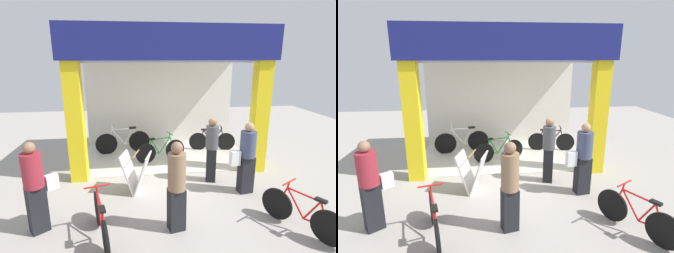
{
  "view_description": "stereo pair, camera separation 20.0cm",
  "coord_description": "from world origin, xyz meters",
  "views": [
    {
      "loc": [
        -0.93,
        -6.51,
        3.09
      ],
      "look_at": [
        0.0,
        0.7,
        1.15
      ],
      "focal_mm": 28.34,
      "sensor_mm": 36.0,
      "label": 1
    },
    {
      "loc": [
        -0.73,
        -6.54,
        3.09
      ],
      "look_at": [
        0.0,
        0.7,
        1.15
      ],
      "focal_mm": 28.34,
      "sensor_mm": 36.0,
      "label": 2
    }
  ],
  "objects": [
    {
      "name": "shop_facade",
      "position": [
        0.0,
        1.4,
        2.03
      ],
      "size": [
        5.33,
        3.1,
        3.82
      ],
      "color": "beige",
      "rests_on": "ground"
    },
    {
      "name": "pedestrian_0",
      "position": [
        1.56,
        -1.16,
        0.87
      ],
      "size": [
        0.63,
        0.4,
        1.68
      ],
      "color": "black",
      "rests_on": "ground"
    },
    {
      "name": "bicycle_parked_1",
      "position": [
        2.0,
        -2.65,
        0.35
      ],
      "size": [
        0.82,
        1.39,
        0.87
      ],
      "color": "black",
      "rests_on": "ground"
    },
    {
      "name": "bicycle_inside_1",
      "position": [
        1.61,
        1.7,
        0.34
      ],
      "size": [
        1.53,
        0.42,
        0.85
      ],
      "color": "black",
      "rests_on": "ground"
    },
    {
      "name": "pedestrian_3",
      "position": [
        -0.23,
        -2.32,
        0.86
      ],
      "size": [
        0.38,
        0.38,
        1.69
      ],
      "color": "black",
      "rests_on": "ground"
    },
    {
      "name": "sandwich_board_sign",
      "position": [
        -0.94,
        -0.81,
        0.47
      ],
      "size": [
        0.77,
        0.73,
        0.95
      ],
      "color": "silver",
      "rests_on": "ground"
    },
    {
      "name": "pedestrian_1",
      "position": [
        -2.69,
        -2.05,
        0.88
      ],
      "size": [
        0.61,
        0.53,
        1.7
      ],
      "color": "black",
      "rests_on": "ground"
    },
    {
      "name": "bicycle_inside_2",
      "position": [
        -1.33,
        1.84,
        0.39
      ],
      "size": [
        1.74,
        0.48,
        0.97
      ],
      "color": "black",
      "rests_on": "ground"
    },
    {
      "name": "bicycle_inside_0",
      "position": [
        -0.19,
        0.97,
        0.34
      ],
      "size": [
        1.51,
        0.53,
        0.86
      ],
      "color": "black",
      "rests_on": "ground"
    },
    {
      "name": "ground_plane",
      "position": [
        0.0,
        0.0,
        0.0
      ],
      "size": [
        18.26,
        18.26,
        0.0
      ],
      "primitive_type": "plane",
      "color": "#9E9991",
      "rests_on": "ground"
    },
    {
      "name": "pedestrian_2",
      "position": [
        0.94,
        -0.48,
        0.84
      ],
      "size": [
        0.38,
        0.38,
        1.65
      ],
      "color": "black",
      "rests_on": "ground"
    },
    {
      "name": "bicycle_parked_0",
      "position": [
        -1.56,
        -2.44,
        0.35
      ],
      "size": [
        0.52,
        1.56,
        0.88
      ],
      "color": "black",
      "rests_on": "ground"
    }
  ]
}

